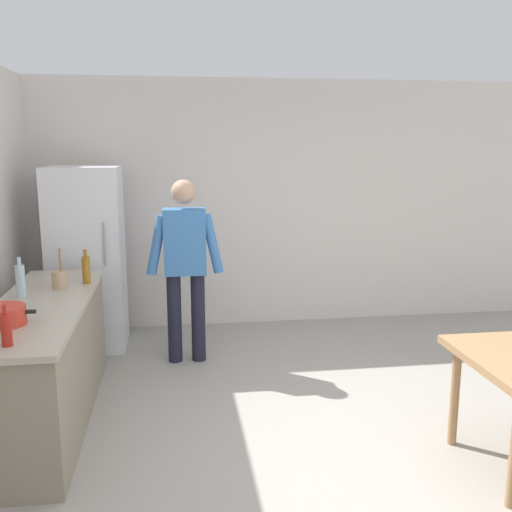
{
  "coord_description": "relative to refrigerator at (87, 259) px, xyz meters",
  "views": [
    {
      "loc": [
        -1.04,
        -3.33,
        2.02
      ],
      "look_at": [
        -0.36,
        1.38,
        1.08
      ],
      "focal_mm": 40.31,
      "sensor_mm": 36.0,
      "label": 1
    }
  ],
  "objects": [
    {
      "name": "utensil_jar",
      "position": [
        -0.04,
        -1.2,
        0.08
      ],
      "size": [
        0.11,
        0.11,
        0.32
      ],
      "color": "tan",
      "rests_on": "kitchen_counter"
    },
    {
      "name": "refrigerator",
      "position": [
        0.0,
        0.0,
        0.0
      ],
      "size": [
        0.7,
        0.67,
        1.8
      ],
      "color": "white",
      "rests_on": "ground_plane"
    },
    {
      "name": "ground_plane",
      "position": [
        1.9,
        -2.4,
        -0.9
      ],
      "size": [
        14.0,
        14.0,
        0.0
      ],
      "primitive_type": "plane",
      "color": "#9E998E"
    },
    {
      "name": "wall_back",
      "position": [
        1.9,
        0.6,
        0.45
      ],
      "size": [
        6.4,
        0.12,
        2.7
      ],
      "primitive_type": "cube",
      "color": "silver",
      "rests_on": "ground_plane"
    },
    {
      "name": "person",
      "position": [
        0.95,
        -0.55,
        0.08
      ],
      "size": [
        0.7,
        0.22,
        1.7
      ],
      "color": "#1E1E2D",
      "rests_on": "ground_plane"
    },
    {
      "name": "bottle_sauce_red",
      "position": [
        -0.08,
        -2.5,
        0.1
      ],
      "size": [
        0.06,
        0.06,
        0.24
      ],
      "color": "#B22319",
      "rests_on": "kitchen_counter"
    },
    {
      "name": "bottle_oil_amber",
      "position": [
        0.15,
        -1.05,
        0.12
      ],
      "size": [
        0.06,
        0.06,
        0.28
      ],
      "color": "#996619",
      "rests_on": "kitchen_counter"
    },
    {
      "name": "cooking_pot",
      "position": [
        -0.21,
        -2.1,
        0.06
      ],
      "size": [
        0.4,
        0.28,
        0.12
      ],
      "color": "red",
      "rests_on": "kitchen_counter"
    },
    {
      "name": "bottle_water_clear",
      "position": [
        -0.27,
        -1.42,
        0.13
      ],
      "size": [
        0.07,
        0.07,
        0.3
      ],
      "color": "silver",
      "rests_on": "kitchen_counter"
    },
    {
      "name": "kitchen_counter",
      "position": [
        -0.1,
        -1.6,
        -0.45
      ],
      "size": [
        0.64,
        2.2,
        0.9
      ],
      "color": "gray",
      "rests_on": "ground_plane"
    }
  ]
}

